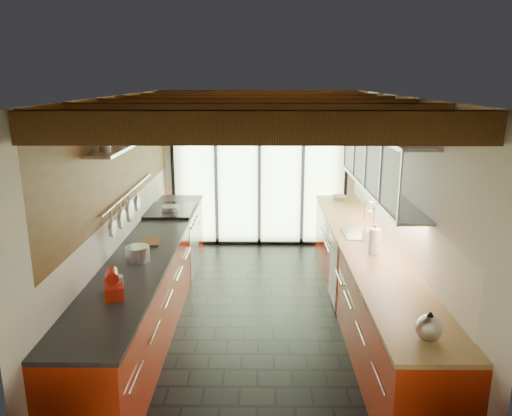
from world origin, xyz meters
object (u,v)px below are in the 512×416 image
object	(u,v)px
stand_mixer	(114,285)
soap_bottle	(366,233)
bowl	(339,197)
kettle	(429,326)
paper_towel	(374,241)

from	to	relation	value
stand_mixer	soap_bottle	bearing A→B (deg)	31.67
bowl	soap_bottle	bearing A→B (deg)	-90.00
kettle	paper_towel	bearing A→B (deg)	90.00
stand_mixer	paper_towel	xyz separation A→B (m)	(2.54, 1.11, 0.04)
paper_towel	bowl	world-z (taller)	paper_towel
kettle	soap_bottle	world-z (taller)	kettle
paper_towel	kettle	bearing A→B (deg)	-90.00
soap_bottle	bowl	xyz separation A→B (m)	(0.00, 2.11, -0.07)
stand_mixer	paper_towel	world-z (taller)	paper_towel
paper_towel	bowl	xyz separation A→B (m)	(0.00, 2.56, -0.11)
kettle	soap_bottle	size ratio (longest dim) A/B	1.27
stand_mixer	paper_towel	size ratio (longest dim) A/B	0.95
stand_mixer	bowl	world-z (taller)	stand_mixer
kettle	soap_bottle	distance (m)	2.30
paper_towel	soap_bottle	distance (m)	0.46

